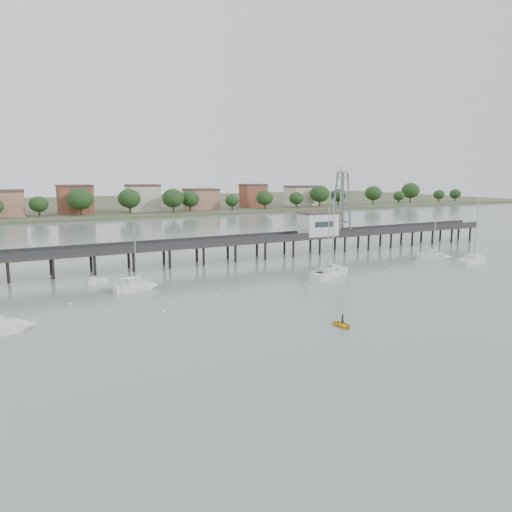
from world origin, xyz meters
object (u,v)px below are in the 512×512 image
Objects in this scene: sailboat_a at (3,328)px; sailboat_f at (330,274)px; yellow_dinghy at (342,326)px; sailboat_b at (140,286)px; pier at (216,244)px; sailboat_c at (335,272)px; sailboat_d at (476,260)px; white_tender at (97,281)px; sailboat_e at (436,256)px; lattice_tower at (342,203)px.

sailboat_f is (51.27, 7.55, -0.00)m from sailboat_a.
sailboat_a is at bearing 158.00° from yellow_dinghy.
sailboat_f is (31.93, -6.07, -0.01)m from sailboat_b.
sailboat_c reaches higher than pier.
sailboat_d is 73.49m from white_tender.
pier is at bearing 31.37° from sailboat_b.
sailboat_f is at bearing -136.13° from sailboat_e.
sailboat_a is (-85.83, -5.20, 0.01)m from sailboat_d.
sailboat_d is 4.86× the size of yellow_dinghy.
sailboat_b is (-66.48, 8.43, 0.02)m from sailboat_d.
pier is at bearing 90.07° from sailboat_f.
sailboat_a reaches higher than white_tender.
lattice_tower is 30.08m from sailboat_c.
sailboat_a is 3.57× the size of white_tender.
pier is 10.56× the size of sailboat_d.
white_tender is at bearing 132.62° from sailboat_f.
sailboat_d reaches higher than white_tender.
pier is 13.64× the size of sailboat_b.
yellow_dinghy is at bearing -38.19° from sailboat_a.
sailboat_c is 5.02× the size of yellow_dinghy.
sailboat_b reaches higher than yellow_dinghy.
yellow_dinghy is at bearing -94.29° from pier.
pier is at bearing 139.88° from sailboat_d.
sailboat_a is at bearing -136.39° from sailboat_e.
sailboat_b is at bearing 161.51° from sailboat_d.
sailboat_d is 67.02m from sailboat_b.
lattice_tower is 1.17× the size of sailboat_f.
lattice_tower is 59.37m from yellow_dinghy.
sailboat_d reaches higher than sailboat_b.
lattice_tower reaches higher than yellow_dinghy.
sailboat_b is 33.99m from yellow_dinghy.
sailboat_d is at bearing -59.92° from lattice_tower.
sailboat_c is 29.16m from sailboat_e.
sailboat_a is at bearing 161.61° from sailboat_f.
sailboat_d reaches higher than sailboat_a.
sailboat_b is at bearing -139.83° from pier.
sailboat_a is 25.75m from white_tender.
sailboat_c reaches higher than white_tender.
sailboat_f is (-31.02, -4.79, -0.01)m from sailboat_e.
sailboat_c is 2.40m from sailboat_f.
pier is 41.63× the size of white_tender.
sailboat_c is 41.21m from white_tender.
sailboat_a is (-71.06, -30.69, -10.46)m from lattice_tower.
sailboat_c reaches higher than sailboat_a.
sailboat_e is 31.39m from sailboat_f.
sailboat_c is 32.67m from sailboat_d.
sailboat_d is at bearing -16.03° from sailboat_b.
pier is 32.34m from lattice_tower.
sailboat_a is 39.45m from yellow_dinghy.
sailboat_c is (-17.71, -21.95, -10.47)m from lattice_tower.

